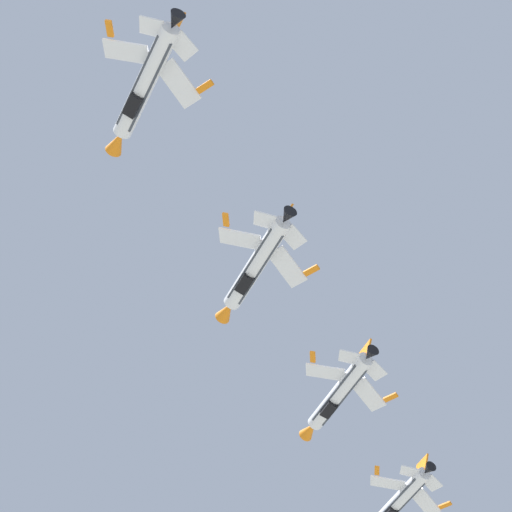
{
  "coord_description": "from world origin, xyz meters",
  "views": [
    {
      "loc": [
        0.11,
        0.52,
        1.54
      ],
      "look_at": [
        -32.23,
        72.3,
        82.52
      ],
      "focal_mm": 82.17,
      "sensor_mm": 36.0,
      "label": 1
    }
  ],
  "objects_px": {
    "fighter_jet_lead": "(399,501)",
    "fighter_jet_left_wing": "(338,394)",
    "fighter_jet_left_outer": "(145,85)",
    "fighter_jet_right_wing": "(255,266)"
  },
  "relations": [
    {
      "from": "fighter_jet_lead",
      "to": "fighter_jet_left_wing",
      "type": "xyz_separation_m",
      "value": [
        1.51,
        -24.07,
        -1.64
      ]
    },
    {
      "from": "fighter_jet_lead",
      "to": "fighter_jet_left_wing",
      "type": "distance_m",
      "value": 24.18
    },
    {
      "from": "fighter_jet_lead",
      "to": "fighter_jet_left_wing",
      "type": "bearing_deg",
      "value": -135.08
    },
    {
      "from": "fighter_jet_lead",
      "to": "fighter_jet_left_wing",
      "type": "relative_size",
      "value": 1.0
    },
    {
      "from": "fighter_jet_lead",
      "to": "fighter_jet_left_outer",
      "type": "height_order",
      "value": "fighter_jet_left_outer"
    },
    {
      "from": "fighter_jet_right_wing",
      "to": "fighter_jet_left_wing",
      "type": "bearing_deg",
      "value": 40.3
    },
    {
      "from": "fighter_jet_left_wing",
      "to": "fighter_jet_right_wing",
      "type": "height_order",
      "value": "fighter_jet_right_wing"
    },
    {
      "from": "fighter_jet_left_wing",
      "to": "fighter_jet_right_wing",
      "type": "bearing_deg",
      "value": -139.7
    },
    {
      "from": "fighter_jet_lead",
      "to": "fighter_jet_left_outer",
      "type": "relative_size",
      "value": 1.0
    },
    {
      "from": "fighter_jet_left_outer",
      "to": "fighter_jet_left_wing",
      "type": "bearing_deg",
      "value": 39.88
    }
  ]
}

